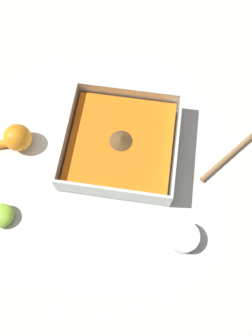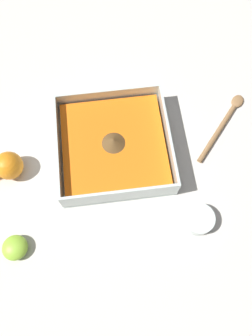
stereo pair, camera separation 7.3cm
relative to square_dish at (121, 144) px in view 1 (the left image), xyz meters
name	(u,v)px [view 1 (the left image)]	position (x,y,z in m)	size (l,w,h in m)	color
ground_plane	(126,164)	(0.02, -0.04, -0.02)	(4.00, 4.00, 0.00)	beige
square_dish	(121,144)	(0.00, 0.00, 0.00)	(0.26, 0.26, 0.07)	silver
spice_bowl	(183,237)	(0.16, -0.19, -0.01)	(0.07, 0.07, 0.03)	silver
lemon_squeezer	(13,139)	(-0.25, -0.03, 0.01)	(0.17, 0.08, 0.06)	orange
lemon_half	(2,215)	(-0.23, -0.20, -0.01)	(0.05, 0.05, 0.03)	#93CC38
wooden_spoon	(238,149)	(0.28, 0.04, -0.02)	(0.16, 0.18, 0.01)	olive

